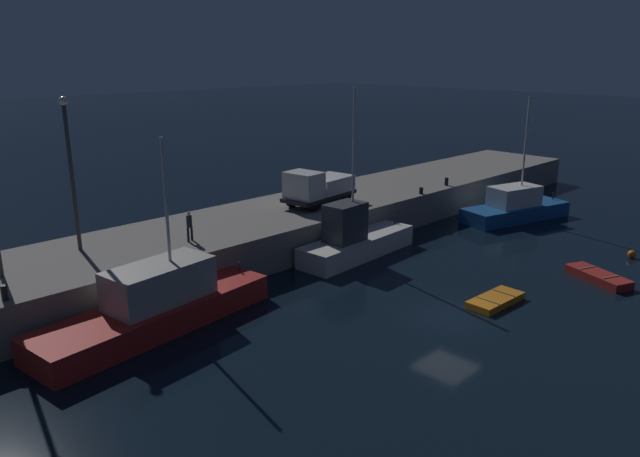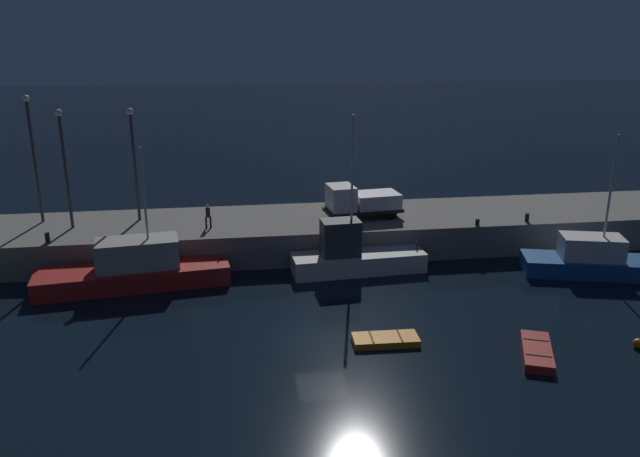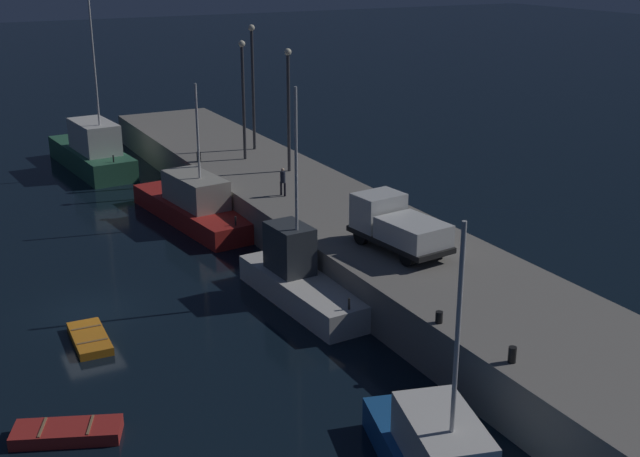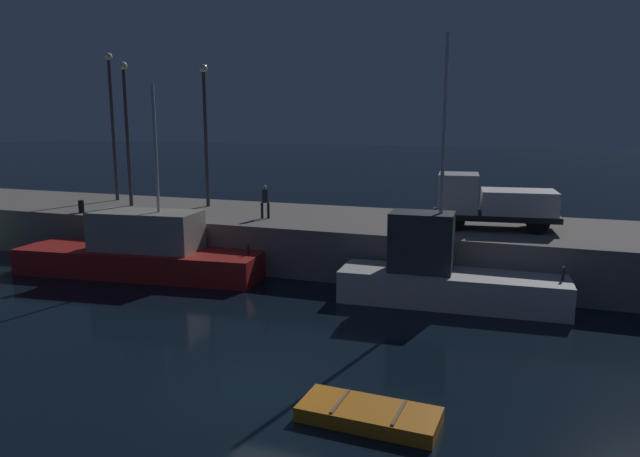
{
  "view_description": "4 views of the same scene",
  "coord_description": "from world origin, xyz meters",
  "px_view_note": "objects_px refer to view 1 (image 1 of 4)",
  "views": [
    {
      "loc": [
        -22.2,
        -14.03,
        11.76
      ],
      "look_at": [
        0.76,
        9.21,
        2.24
      ],
      "focal_mm": 33.98,
      "sensor_mm": 36.0,
      "label": 1
    },
    {
      "loc": [
        -4.01,
        -27.33,
        14.58
      ],
      "look_at": [
        1.56,
        11.52,
        2.14
      ],
      "focal_mm": 35.08,
      "sensor_mm": 36.0,
      "label": 2
    },
    {
      "loc": [
        34.52,
        -6.36,
        15.51
      ],
      "look_at": [
        -0.23,
        11.88,
        2.0
      ],
      "focal_mm": 45.91,
      "sensor_mm": 36.0,
      "label": 3
    },
    {
      "loc": [
        6.23,
        -12.57,
        6.78
      ],
      "look_at": [
        -2.06,
        10.12,
        2.34
      ],
      "focal_mm": 32.56,
      "sensor_mm": 36.0,
      "label": 4
    }
  ],
  "objects_px": {
    "rowboat_white_mid": "(495,300)",
    "bollard_west": "(446,182)",
    "fishing_boat_blue": "(157,305)",
    "dinghy_orange_near": "(598,277)",
    "dockworker": "(189,224)",
    "bollard_central": "(5,293)",
    "bollard_east": "(421,191)",
    "fishing_boat_white": "(515,207)",
    "mooring_buoy_mid": "(632,254)",
    "fishing_trawler_red": "(354,240)",
    "utility_truck": "(318,187)",
    "lamp_post_central": "(70,162)"
  },
  "relations": [
    {
      "from": "bollard_central",
      "to": "bollard_east",
      "type": "relative_size",
      "value": 1.38
    },
    {
      "from": "fishing_boat_blue",
      "to": "bollard_central",
      "type": "relative_size",
      "value": 18.35
    },
    {
      "from": "fishing_boat_blue",
      "to": "bollard_central",
      "type": "height_order",
      "value": "fishing_boat_blue"
    },
    {
      "from": "rowboat_white_mid",
      "to": "fishing_trawler_red",
      "type": "bearing_deg",
      "value": 88.29
    },
    {
      "from": "fishing_boat_white",
      "to": "utility_truck",
      "type": "distance_m",
      "value": 15.28
    },
    {
      "from": "lamp_post_central",
      "to": "dinghy_orange_near",
      "type": "bearing_deg",
      "value": -41.61
    },
    {
      "from": "rowboat_white_mid",
      "to": "lamp_post_central",
      "type": "height_order",
      "value": "lamp_post_central"
    },
    {
      "from": "fishing_boat_white",
      "to": "rowboat_white_mid",
      "type": "distance_m",
      "value": 16.55
    },
    {
      "from": "bollard_central",
      "to": "lamp_post_central",
      "type": "bearing_deg",
      "value": 40.55
    },
    {
      "from": "fishing_boat_blue",
      "to": "bollard_west",
      "type": "distance_m",
      "value": 25.81
    },
    {
      "from": "fishing_trawler_red",
      "to": "bollard_central",
      "type": "height_order",
      "value": "fishing_trawler_red"
    },
    {
      "from": "fishing_boat_blue",
      "to": "lamp_post_central",
      "type": "relative_size",
      "value": 1.51
    },
    {
      "from": "bollard_west",
      "to": "utility_truck",
      "type": "bearing_deg",
      "value": 167.39
    },
    {
      "from": "dinghy_orange_near",
      "to": "mooring_buoy_mid",
      "type": "distance_m",
      "value": 5.19
    },
    {
      "from": "fishing_trawler_red",
      "to": "utility_truck",
      "type": "height_order",
      "value": "fishing_trawler_red"
    },
    {
      "from": "lamp_post_central",
      "to": "bollard_central",
      "type": "relative_size",
      "value": 12.15
    },
    {
      "from": "mooring_buoy_mid",
      "to": "bollard_west",
      "type": "xyz_separation_m",
      "value": [
        0.71,
        13.68,
        2.26
      ]
    },
    {
      "from": "dinghy_orange_near",
      "to": "bollard_central",
      "type": "height_order",
      "value": "bollard_central"
    },
    {
      "from": "lamp_post_central",
      "to": "dockworker",
      "type": "xyz_separation_m",
      "value": [
        4.74,
        -2.67,
        -3.54
      ]
    },
    {
      "from": "utility_truck",
      "to": "bollard_east",
      "type": "relative_size",
      "value": 12.15
    },
    {
      "from": "fishing_boat_blue",
      "to": "bollard_west",
      "type": "relative_size",
      "value": 20.15
    },
    {
      "from": "fishing_trawler_red",
      "to": "utility_truck",
      "type": "distance_m",
      "value": 5.14
    },
    {
      "from": "utility_truck",
      "to": "fishing_boat_blue",
      "type": "bearing_deg",
      "value": -161.94
    },
    {
      "from": "fishing_boat_blue",
      "to": "bollard_central",
      "type": "distance_m",
      "value": 6.02
    },
    {
      "from": "fishing_boat_blue",
      "to": "rowboat_white_mid",
      "type": "xyz_separation_m",
      "value": [
        13.05,
        -9.21,
        -0.87
      ]
    },
    {
      "from": "fishing_boat_white",
      "to": "bollard_west",
      "type": "distance_m",
      "value": 5.26
    },
    {
      "from": "fishing_boat_white",
      "to": "bollard_central",
      "type": "xyz_separation_m",
      "value": [
        -33.39,
        4.43,
        1.6
      ]
    },
    {
      "from": "rowboat_white_mid",
      "to": "utility_truck",
      "type": "bearing_deg",
      "value": 83.64
    },
    {
      "from": "lamp_post_central",
      "to": "rowboat_white_mid",
      "type": "bearing_deg",
      "value": -49.29
    },
    {
      "from": "fishing_boat_white",
      "to": "dinghy_orange_near",
      "type": "bearing_deg",
      "value": -131.51
    },
    {
      "from": "lamp_post_central",
      "to": "bollard_west",
      "type": "xyz_separation_m",
      "value": [
        26.12,
        -4.2,
        -4.17
      ]
    },
    {
      "from": "fishing_trawler_red",
      "to": "bollard_central",
      "type": "distance_m",
      "value": 18.87
    },
    {
      "from": "rowboat_white_mid",
      "to": "mooring_buoy_mid",
      "type": "height_order",
      "value": "mooring_buoy_mid"
    },
    {
      "from": "utility_truck",
      "to": "bollard_west",
      "type": "relative_size",
      "value": 9.66
    },
    {
      "from": "fishing_boat_white",
      "to": "bollard_west",
      "type": "relative_size",
      "value": 15.63
    },
    {
      "from": "bollard_central",
      "to": "bollard_east",
      "type": "bearing_deg",
      "value": -0.75
    },
    {
      "from": "dinghy_orange_near",
      "to": "bollard_east",
      "type": "bearing_deg",
      "value": 80.55
    },
    {
      "from": "lamp_post_central",
      "to": "dockworker",
      "type": "bearing_deg",
      "value": -29.39
    },
    {
      "from": "bollard_east",
      "to": "bollard_west",
      "type": "bearing_deg",
      "value": 5.88
    },
    {
      "from": "fishing_boat_white",
      "to": "rowboat_white_mid",
      "type": "xyz_separation_m",
      "value": [
        -14.96,
        -7.05,
        -0.76
      ]
    },
    {
      "from": "rowboat_white_mid",
      "to": "bollard_west",
      "type": "relative_size",
      "value": 5.72
    },
    {
      "from": "rowboat_white_mid",
      "to": "utility_truck",
      "type": "relative_size",
      "value": 0.59
    },
    {
      "from": "fishing_trawler_red",
      "to": "bollard_east",
      "type": "height_order",
      "value": "fishing_trawler_red"
    },
    {
      "from": "dinghy_orange_near",
      "to": "dockworker",
      "type": "height_order",
      "value": "dockworker"
    },
    {
      "from": "dinghy_orange_near",
      "to": "bollard_west",
      "type": "relative_size",
      "value": 6.62
    },
    {
      "from": "rowboat_white_mid",
      "to": "bollard_east",
      "type": "distance_m",
      "value": 14.45
    },
    {
      "from": "fishing_trawler_red",
      "to": "bollard_east",
      "type": "bearing_deg",
      "value": 10.17
    },
    {
      "from": "fishing_boat_blue",
      "to": "mooring_buoy_mid",
      "type": "xyz_separation_m",
      "value": [
        24.96,
        -11.4,
        -0.81
      ]
    },
    {
      "from": "fishing_boat_blue",
      "to": "fishing_boat_white",
      "type": "height_order",
      "value": "fishing_boat_white"
    },
    {
      "from": "fishing_boat_blue",
      "to": "bollard_east",
      "type": "xyz_separation_m",
      "value": [
        21.99,
        1.91,
        1.4
      ]
    }
  ]
}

